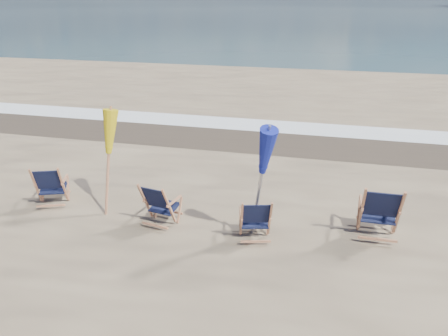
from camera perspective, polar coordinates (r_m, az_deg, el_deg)
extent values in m
plane|color=#355358|center=(133.71, 13.60, 19.86)|extent=(400.00, 400.00, 0.00)
cube|color=silver|center=(14.67, 5.64, 5.52)|extent=(200.00, 1.40, 0.01)
cube|color=#42362A|center=(13.26, 4.69, 3.72)|extent=(200.00, 2.60, 0.00)
cylinder|color=#B1724F|center=(8.82, -14.96, 0.56)|extent=(0.06, 0.06, 2.10)
cone|color=gold|center=(8.64, -15.34, 4.10)|extent=(0.30, 0.30, 0.85)
cylinder|color=#A5A5AD|center=(7.43, 4.64, -1.97)|extent=(0.06, 0.06, 2.31)
cone|color=navy|center=(7.18, 4.80, 3.00)|extent=(0.30, 0.30, 0.85)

